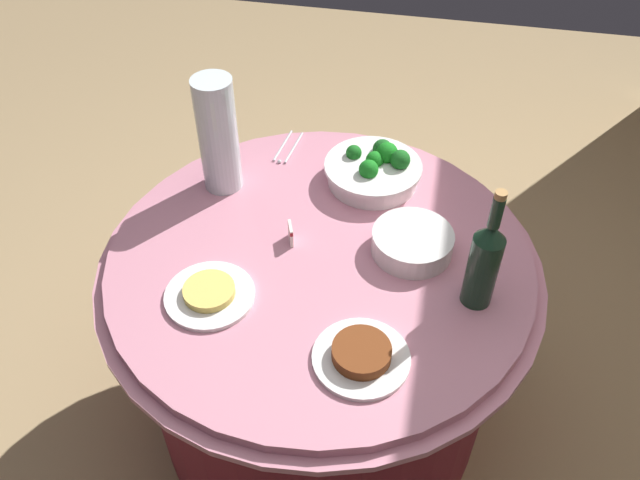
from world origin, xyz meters
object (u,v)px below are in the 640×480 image
Objects in this scene: wine_bottle at (484,262)px; decorative_fruit_vase at (218,138)px; plate_stack at (412,242)px; broccoli_bowl at (374,170)px; serving_tongs at (288,148)px; food_plate_stir_fry at (361,355)px; food_plate_noodles at (210,294)px; label_placard_front at (291,232)px.

decorative_fruit_vase is at bearing -112.36° from wine_bottle.
plate_stack is 0.62× the size of wine_bottle.
broccoli_bowl is 0.30m from serving_tongs.
food_plate_stir_fry is (0.37, -0.07, -0.01)m from plate_stack.
wine_bottle is 1.53× the size of food_plate_stir_fry.
wine_bottle reaches higher than broccoli_bowl.
serving_tongs is 0.76× the size of food_plate_stir_fry.
wine_bottle is at bearing 67.64° from decorative_fruit_vase.
food_plate_noodles is at bearing -31.77° from broccoli_bowl.
decorative_fruit_vase is at bearing -106.43° from plate_stack.
label_placard_front is at bearing 51.78° from decorative_fruit_vase.
wine_bottle is 1.53× the size of food_plate_noodles.
broccoli_bowl is at bearing -174.24° from food_plate_stir_fry.
food_plate_noodles is at bearing -78.97° from wine_bottle.
broccoli_bowl is 0.45m from decorative_fruit_vase.
plate_stack is at bearing 27.35° from broccoli_bowl.
decorative_fruit_vase is (-0.30, -0.73, 0.03)m from wine_bottle.
label_placard_front is at bearing -84.97° from plate_stack.
plate_stack is at bearing 95.03° from label_placard_front.
decorative_fruit_vase is at bearing -137.52° from food_plate_stir_fry.
plate_stack is at bearing 168.56° from food_plate_stir_fry.
wine_bottle is at bearing 133.65° from food_plate_stir_fry.
label_placard_front is (-0.11, -0.48, -0.10)m from wine_bottle.
food_plate_noodles is (0.42, 0.10, -0.15)m from decorative_fruit_vase.
plate_stack is at bearing 48.82° from serving_tongs.
plate_stack is 0.32m from label_placard_front.
broccoli_bowl is 1.33× the size of plate_stack.
label_placard_front is (0.39, 0.10, 0.03)m from serving_tongs.
label_placard_front reaches higher than food_plate_stir_fry.
plate_stack is at bearing 119.12° from food_plate_noodles.
food_plate_noodles is (0.62, -0.04, 0.01)m from serving_tongs.
wine_bottle is (0.40, 0.31, 0.09)m from broccoli_bowl.
label_placard_front is at bearing 147.38° from food_plate_noodles.
wine_bottle reaches higher than food_plate_noodles.
decorative_fruit_vase is 2.03× the size of serving_tongs.
serving_tongs is (-0.37, -0.42, -0.03)m from plate_stack.
decorative_fruit_vase is 0.29m from serving_tongs.
broccoli_bowl is 0.62m from food_plate_noodles.
food_plate_noodles is at bearing -3.86° from serving_tongs.
decorative_fruit_vase is (-0.16, -0.56, 0.13)m from plate_stack.
decorative_fruit_vase is 0.46m from food_plate_noodles.
wine_bottle is at bearing 101.03° from food_plate_noodles.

